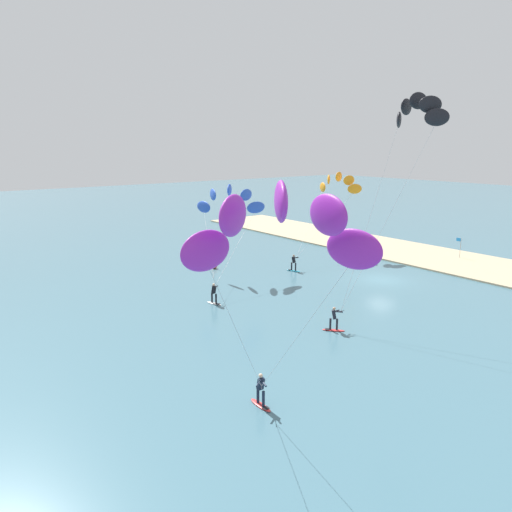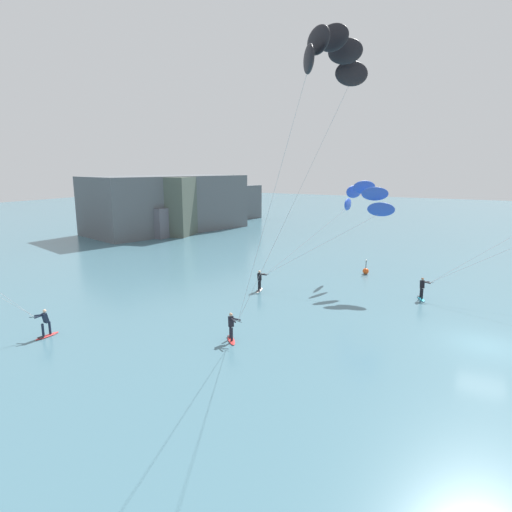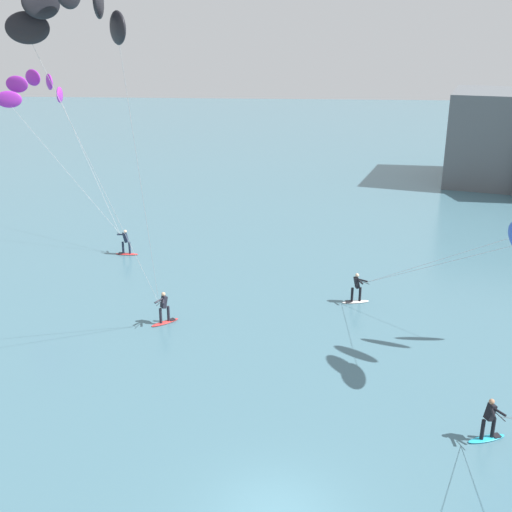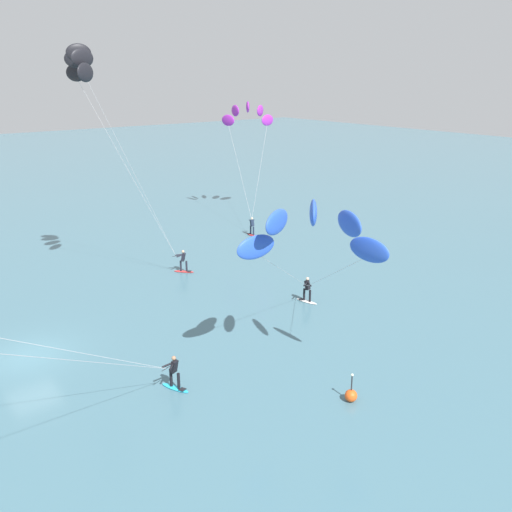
# 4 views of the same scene
# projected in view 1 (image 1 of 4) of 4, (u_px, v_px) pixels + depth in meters

# --- Properties ---
(ground_plane) EXTENTS (240.00, 240.00, 0.00)m
(ground_plane) POSITION_uv_depth(u_px,v_px,m) (382.00, 280.00, 45.22)
(ground_plane) COLOR #426B7A
(sand_strip) EXTENTS (80.00, 10.78, 0.16)m
(sand_strip) POSITION_uv_depth(u_px,v_px,m) (452.00, 261.00, 52.25)
(sand_strip) COLOR tan
(sand_strip) RESTS_ON ground
(kitesurfer_nearshore) EXTENTS (4.66, 7.63, 15.61)m
(kitesurfer_nearshore) POSITION_uv_depth(u_px,v_px,m) (414.00, 120.00, 32.12)
(kitesurfer_nearshore) COLOR red
(kitesurfer_nearshore) RESTS_ON ground
(kitesurfer_mid_water) EXTENTS (6.95, 11.72, 9.29)m
(kitesurfer_mid_water) POSITION_uv_depth(u_px,v_px,m) (337.00, 186.00, 54.73)
(kitesurfer_mid_water) COLOR #23ADD1
(kitesurfer_mid_water) RESTS_ON ground
(kitesurfer_far_out) EXTENTS (9.79, 7.56, 11.32)m
(kitesurfer_far_out) POSITION_uv_depth(u_px,v_px,m) (279.00, 239.00, 13.15)
(kitesurfer_far_out) COLOR red
(kitesurfer_far_out) RESTS_ON ground
(kitesurfer_downwind) EXTENTS (10.43, 9.58, 8.67)m
(kitesurfer_downwind) POSITION_uv_depth(u_px,v_px,m) (229.00, 201.00, 45.51)
(kitesurfer_downwind) COLOR white
(kitesurfer_downwind) RESTS_ON ground
(marker_buoy) EXTENTS (0.56, 0.56, 1.38)m
(marker_buoy) POSITION_uv_depth(u_px,v_px,m) (214.00, 266.00, 49.27)
(marker_buoy) COLOR #EA5119
(marker_buoy) RESTS_ON ground
(beach_flag) EXTENTS (0.57, 0.05, 2.20)m
(beach_flag) POSITION_uv_depth(u_px,v_px,m) (460.00, 244.00, 53.16)
(beach_flag) COLOR gray
(beach_flag) RESTS_ON sand_strip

